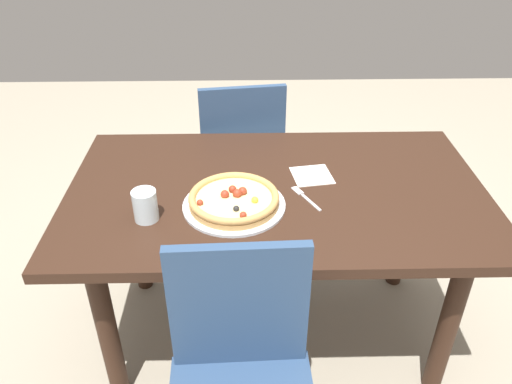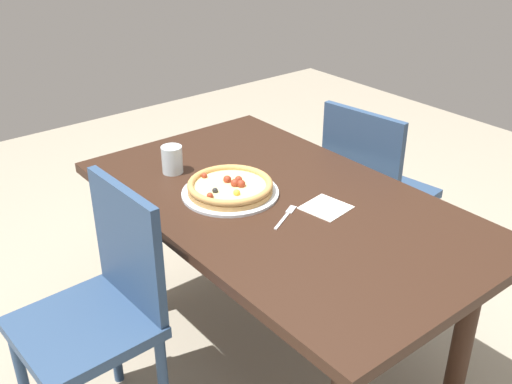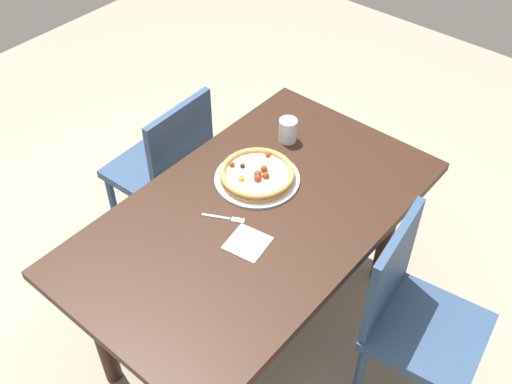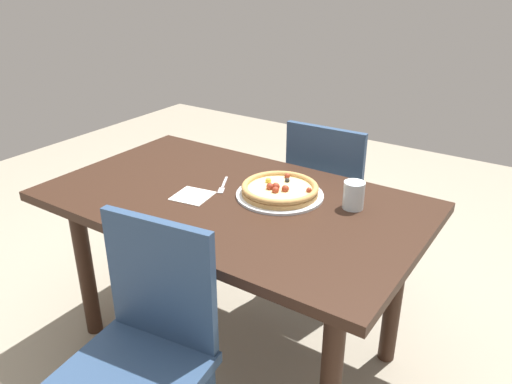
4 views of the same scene
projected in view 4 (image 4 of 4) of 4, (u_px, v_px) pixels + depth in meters
ground_plane at (235, 343)px, 2.29m from camera, size 6.00×6.00×0.00m
dining_table at (233, 219)px, 2.02m from camera, size 1.48×0.87×0.73m
chair_near at (332, 199)px, 2.51m from camera, size 0.41×0.41×0.90m
chair_far at (142, 354)px, 1.52m from camera, size 0.45×0.45×0.90m
plate at (280, 195)px, 1.99m from camera, size 0.34×0.34×0.01m
pizza at (280, 189)px, 1.98m from camera, size 0.30×0.30×0.05m
fork at (223, 186)px, 2.07m from camera, size 0.09×0.15×0.00m
drinking_glass at (354, 195)px, 1.88m from camera, size 0.08×0.08×0.10m
napkin at (193, 196)px, 1.99m from camera, size 0.16×0.16×0.00m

